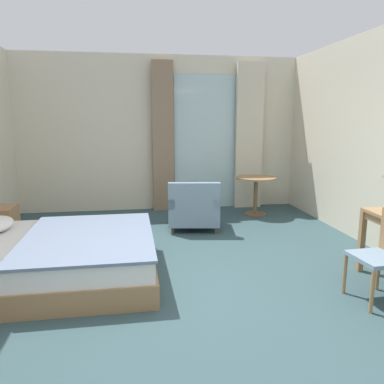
# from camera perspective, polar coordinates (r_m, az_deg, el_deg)

# --- Properties ---
(ground) EXTENTS (5.89, 7.98, 0.10)m
(ground) POSITION_cam_1_polar(r_m,az_deg,el_deg) (3.99, -0.26, -15.29)
(ground) COLOR #334C51
(wall_back) EXTENTS (5.49, 0.12, 2.89)m
(wall_back) POSITION_cam_1_polar(r_m,az_deg,el_deg) (7.29, -4.77, 8.74)
(wall_back) COLOR beige
(wall_back) RESTS_ON ground
(balcony_glass_door) EXTENTS (1.22, 0.02, 2.54)m
(balcony_glass_door) POSITION_cam_1_polar(r_m,az_deg,el_deg) (7.34, 2.09, 7.43)
(balcony_glass_door) COLOR silver
(balcony_glass_door) RESTS_ON ground
(curtain_panel_left) EXTENTS (0.40, 0.10, 2.77)m
(curtain_panel_left) POSITION_cam_1_polar(r_m,az_deg,el_deg) (7.12, -4.40, 8.21)
(curtain_panel_left) COLOR #897056
(curtain_panel_left) RESTS_ON ground
(curtain_panel_right) EXTENTS (0.53, 0.10, 2.77)m
(curtain_panel_right) POSITION_cam_1_polar(r_m,az_deg,el_deg) (7.44, 8.61, 8.24)
(curtain_panel_right) COLOR beige
(curtain_panel_right) RESTS_ON ground
(bed) EXTENTS (2.15, 1.84, 1.00)m
(bed) POSITION_cam_1_polar(r_m,az_deg,el_deg) (4.41, -20.68, -9.06)
(bed) COLOR #9E754C
(bed) RESTS_ON ground
(armchair_by_window) EXTENTS (0.88, 0.85, 0.79)m
(armchair_by_window) POSITION_cam_1_polar(r_m,az_deg,el_deg) (5.95, 0.32, -2.60)
(armchair_by_window) COLOR gray
(armchair_by_window) RESTS_ON ground
(round_cafe_table) EXTENTS (0.71, 0.71, 0.70)m
(round_cafe_table) POSITION_cam_1_polar(r_m,az_deg,el_deg) (6.91, 9.62, 0.79)
(round_cafe_table) COLOR #9E754C
(round_cafe_table) RESTS_ON ground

